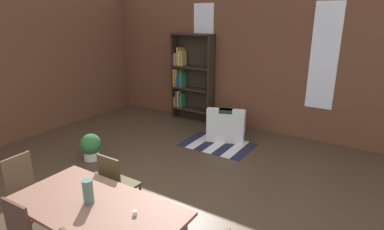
{
  "coord_description": "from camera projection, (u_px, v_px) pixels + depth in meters",
  "views": [
    {
      "loc": [
        2.62,
        -2.88,
        2.67
      ],
      "look_at": [
        -0.11,
        1.42,
        1.04
      ],
      "focal_mm": 29.46,
      "sensor_mm": 36.0,
      "label": 1
    }
  ],
  "objects": [
    {
      "name": "striped_rug",
      "position": [
        218.0,
        144.0,
        6.75
      ],
      "size": [
        1.46,
        1.01,
        0.01
      ],
      "color": "#1E1E33",
      "rests_on": "ground"
    },
    {
      "name": "armchair_white",
      "position": [
        226.0,
        126.0,
        7.06
      ],
      "size": [
        1.02,
        1.02,
        0.75
      ],
      "color": "silver",
      "rests_on": "ground"
    },
    {
      "name": "ground_plane",
      "position": [
        145.0,
        211.0,
        4.47
      ],
      "size": [
        10.62,
        10.62,
        0.0
      ],
      "primitive_type": "plane",
      "color": "#443222"
    },
    {
      "name": "vase_on_table",
      "position": [
        88.0,
        192.0,
        3.34
      ],
      "size": [
        0.11,
        0.11,
        0.27
      ],
      "primitive_type": "cylinder",
      "color": "#4C7266",
      "rests_on": "dining_table"
    },
    {
      "name": "bookshelf_tall",
      "position": [
        189.0,
        77.0,
        8.12
      ],
      "size": [
        1.13,
        0.32,
        2.22
      ],
      "color": "#2D2319",
      "rests_on": "ground"
    },
    {
      "name": "potted_plant_by_shelf",
      "position": [
        91.0,
        146.0,
        6.0
      ],
      "size": [
        0.4,
        0.4,
        0.52
      ],
      "color": "silver",
      "rests_on": "ground"
    },
    {
      "name": "window_pane_1",
      "position": [
        324.0,
        57.0,
        6.42
      ],
      "size": [
        0.55,
        0.02,
        2.17
      ],
      "primitive_type": "cube",
      "color": "white"
    },
    {
      "name": "window_pane_0",
      "position": [
        203.0,
        49.0,
        7.88
      ],
      "size": [
        0.55,
        0.02,
        2.17
      ],
      "primitive_type": "cube",
      "color": "white"
    },
    {
      "name": "back_wall_brick",
      "position": [
        258.0,
        60.0,
        7.26
      ],
      "size": [
        9.17,
        0.12,
        3.34
      ],
      "primitive_type": "cube",
      "color": "brown",
      "rests_on": "ground"
    },
    {
      "name": "dining_chair_head_left",
      "position": [
        26.0,
        189.0,
        4.08
      ],
      "size": [
        0.42,
        0.42,
        0.95
      ],
      "color": "brown",
      "rests_on": "ground"
    },
    {
      "name": "dining_table",
      "position": [
        97.0,
        212.0,
        3.35
      ],
      "size": [
        1.94,
        0.97,
        0.74
      ],
      "color": "brown",
      "rests_on": "ground"
    },
    {
      "name": "dining_chair_far_left",
      "position": [
        117.0,
        184.0,
        4.19
      ],
      "size": [
        0.4,
        0.4,
        0.95
      ],
      "color": "#45391E",
      "rests_on": "ground"
    },
    {
      "name": "tealight_candle_0",
      "position": [
        135.0,
        213.0,
        3.17
      ],
      "size": [
        0.04,
        0.04,
        0.05
      ],
      "primitive_type": "cylinder",
      "color": "silver",
      "rests_on": "dining_table"
    }
  ]
}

